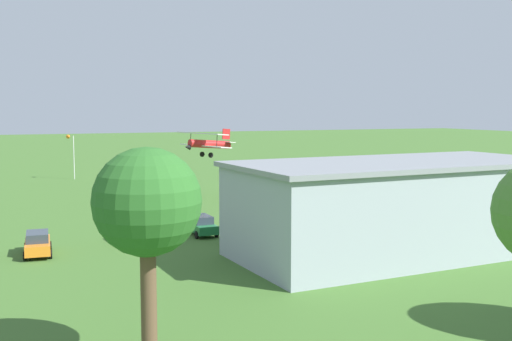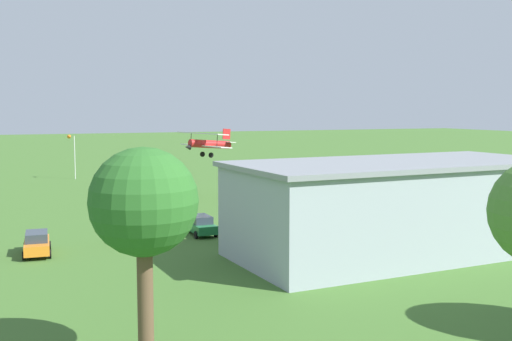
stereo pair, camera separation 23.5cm
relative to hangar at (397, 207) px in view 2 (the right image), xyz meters
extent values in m
plane|color=#3D6628|center=(-5.14, -41.67, -3.49)|extent=(400.00, 400.00, 0.00)
cube|color=#99A3AD|center=(0.00, 0.02, -0.19)|extent=(24.89, 12.11, 6.61)
cube|color=gray|center=(0.00, 0.02, 3.29)|extent=(25.52, 12.74, 0.35)
cube|color=#384251|center=(0.27, -5.48, -0.78)|extent=(8.53, 0.58, 5.42)
cylinder|color=#B21E1E|center=(3.22, -33.95, 3.00)|extent=(5.82, 2.41, 1.38)
cone|color=black|center=(6.31, -33.13, 2.77)|extent=(0.90, 0.85, 0.73)
cube|color=silver|center=(3.87, -33.78, 2.81)|extent=(3.86, 9.18, 0.24)
cube|color=silver|center=(4.31, -33.66, 4.33)|extent=(3.86, 9.18, 0.24)
cube|color=#B21E1E|center=(0.82, -34.59, 4.17)|extent=(1.18, 0.40, 1.38)
cube|color=silver|center=(0.75, -34.60, 3.19)|extent=(1.54, 2.74, 0.15)
cylinder|color=black|center=(3.92, -34.75, 1.73)|extent=(0.65, 0.30, 0.64)
cylinder|color=black|center=(3.44, -32.91, 1.73)|extent=(0.65, 0.30, 0.64)
cylinder|color=#332D28|center=(4.83, -36.53, 3.57)|extent=(0.21, 0.13, 1.56)
cylinder|color=#332D28|center=(3.34, -30.91, 3.57)|extent=(0.21, 0.13, 1.56)
cube|color=#1E6B38|center=(11.44, -12.30, -2.81)|extent=(1.76, 4.36, 0.71)
cube|color=#2D3842|center=(11.44, -12.30, -2.14)|extent=(1.54, 2.45, 0.64)
cylinder|color=black|center=(10.56, -10.83, -3.17)|extent=(0.22, 0.64, 0.64)
cylinder|color=black|center=(12.30, -10.81, -3.17)|extent=(0.22, 0.64, 0.64)
cylinder|color=black|center=(10.58, -13.78, -3.17)|extent=(0.22, 0.64, 0.64)
cylinder|color=black|center=(12.32, -13.77, -3.17)|extent=(0.22, 0.64, 0.64)
cube|color=gold|center=(17.51, -11.56, -2.83)|extent=(2.16, 4.54, 0.68)
cube|color=#2D3842|center=(17.51, -11.56, -2.21)|extent=(1.78, 2.59, 0.55)
cylinder|color=black|center=(16.49, -10.14, -3.17)|extent=(0.27, 0.66, 0.64)
cylinder|color=black|center=(18.28, -9.99, -3.17)|extent=(0.27, 0.66, 0.64)
cylinder|color=black|center=(16.74, -13.13, -3.17)|extent=(0.27, 0.66, 0.64)
cylinder|color=black|center=(18.53, -12.97, -3.17)|extent=(0.27, 0.66, 0.64)
cube|color=orange|center=(24.90, -9.96, -2.80)|extent=(2.09, 4.70, 0.74)
cube|color=#2D3842|center=(24.90, -9.96, -2.10)|extent=(1.73, 2.67, 0.65)
cylinder|color=black|center=(24.14, -8.34, -3.17)|extent=(0.27, 0.65, 0.64)
cylinder|color=black|center=(25.89, -8.47, -3.17)|extent=(0.27, 0.65, 0.64)
cylinder|color=black|center=(23.91, -11.45, -3.17)|extent=(0.27, 0.65, 0.64)
cylinder|color=black|center=(25.66, -11.58, -3.17)|extent=(0.27, 0.65, 0.64)
cube|color=#2D4C8C|center=(-9.29, -13.40, -2.01)|extent=(2.49, 2.49, 2.00)
cube|color=silver|center=(-12.69, -13.90, -1.72)|extent=(4.95, 2.85, 2.58)
cylinder|color=black|center=(-9.74, -12.36, -3.01)|extent=(0.99, 0.42, 0.96)
cylinder|color=black|center=(-9.42, -14.54, -3.01)|extent=(0.99, 0.42, 0.96)
cylinder|color=black|center=(-14.24, -13.01, -3.01)|extent=(0.99, 0.42, 0.96)
cylinder|color=black|center=(-13.92, -15.19, -3.01)|extent=(0.99, 0.42, 0.96)
cylinder|color=orange|center=(3.61, -13.49, -3.09)|extent=(0.45, 0.45, 0.79)
cylinder|color=#B23333|center=(3.61, -13.49, -2.42)|extent=(0.54, 0.54, 0.56)
sphere|color=brown|center=(3.61, -13.49, -2.03)|extent=(0.21, 0.21, 0.21)
cylinder|color=#33723F|center=(10.98, -8.36, -3.07)|extent=(0.37, 0.37, 0.84)
cylinder|color=#72338C|center=(10.98, -8.36, -2.35)|extent=(0.44, 0.44, 0.59)
sphere|color=brown|center=(10.98, -8.36, -1.94)|extent=(0.23, 0.23, 0.23)
cylinder|color=#33723F|center=(-5.62, -13.01, -3.07)|extent=(0.40, 0.40, 0.83)
cylinder|color=#72338C|center=(-5.62, -13.01, -2.36)|extent=(0.48, 0.48, 0.59)
sphere|color=brown|center=(-5.62, -13.01, -1.95)|extent=(0.23, 0.23, 0.23)
cylinder|color=brown|center=(21.92, 12.76, -0.71)|extent=(0.68, 0.68, 5.56)
sphere|color=#286023|center=(21.92, 12.76, 3.45)|extent=(4.59, 4.59, 4.59)
cylinder|color=silver|center=(16.16, -60.40, -0.15)|extent=(0.12, 0.12, 6.68)
cone|color=orange|center=(16.86, -60.40, 3.04)|extent=(0.60, 1.30, 0.60)
camera|label=1|loc=(27.80, 38.09, 7.30)|focal=43.71mm
camera|label=2|loc=(27.58, 38.18, 7.30)|focal=43.71mm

